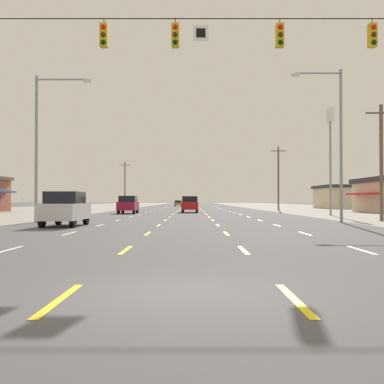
# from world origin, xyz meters

# --- Properties ---
(ground_plane) EXTENTS (572.00, 572.00, 0.00)m
(ground_plane) POSITION_xyz_m (0.00, 66.00, 0.00)
(ground_plane) COLOR #4C4C4F
(lot_apron_left) EXTENTS (28.00, 440.00, 0.01)m
(lot_apron_left) POSITION_xyz_m (-24.75, 66.00, 0.00)
(lot_apron_left) COLOR gray
(lot_apron_left) RESTS_ON ground
(lot_apron_right) EXTENTS (28.00, 440.00, 0.01)m
(lot_apron_right) POSITION_xyz_m (24.75, 66.00, 0.00)
(lot_apron_right) COLOR gray
(lot_apron_right) RESTS_ON ground
(lane_markings) EXTENTS (10.64, 227.60, 0.01)m
(lane_markings) POSITION_xyz_m (0.00, 104.50, 0.01)
(lane_markings) COLOR white
(lane_markings) RESTS_ON ground
(signal_span_wire) EXTENTS (26.36, 0.53, 9.48)m
(signal_span_wire) POSITION_xyz_m (0.43, 11.73, 5.60)
(signal_span_wire) COLOR brown
(signal_span_wire) RESTS_ON ground
(suv_far_left_nearest) EXTENTS (1.98, 4.90, 1.98)m
(suv_far_left_nearest) POSITION_xyz_m (-7.07, 21.03, 1.03)
(suv_far_left_nearest) COLOR silver
(suv_far_left_nearest) RESTS_ON ground
(suv_far_left_near) EXTENTS (1.98, 4.90, 1.98)m
(suv_far_left_near) POSITION_xyz_m (-6.93, 48.69, 1.03)
(suv_far_left_near) COLOR maroon
(suv_far_left_near) RESTS_ON ground
(suv_center_turn_mid) EXTENTS (1.98, 4.90, 1.98)m
(suv_center_turn_mid) POSITION_xyz_m (-0.04, 53.51, 1.03)
(suv_center_turn_mid) COLOR red
(suv_center_turn_mid) RESTS_ON ground
(hatchback_center_turn_midfar) EXTENTS (1.72, 3.90, 1.54)m
(hatchback_center_turn_midfar) POSITION_xyz_m (-0.01, 113.33, 0.78)
(hatchback_center_turn_midfar) COLOR silver
(hatchback_center_turn_midfar) RESTS_ON ground
(sedan_inner_left_far) EXTENTS (1.80, 4.50, 1.46)m
(sedan_inner_left_far) POSITION_xyz_m (-3.28, 118.41, 0.76)
(sedan_inner_left_far) COLOR #B28C33
(sedan_inner_left_far) RESTS_ON ground
(storefront_right_row_2) EXTENTS (14.59, 13.05, 4.27)m
(storefront_right_row_2) POSITION_xyz_m (31.25, 86.34, 2.16)
(storefront_right_row_2) COLOR beige
(storefront_right_row_2) RESTS_ON ground
(pole_sign_right_row_1) EXTENTS (0.24, 2.09, 10.52)m
(pole_sign_right_row_1) POSITION_xyz_m (13.82, 41.59, 7.73)
(pole_sign_right_row_1) COLOR gray
(pole_sign_right_row_1) RESTS_ON ground
(streetlight_left_row_0) EXTENTS (3.78, 0.26, 9.80)m
(streetlight_left_row_0) POSITION_xyz_m (-9.79, 25.57, 5.63)
(streetlight_left_row_0) COLOR gray
(streetlight_left_row_0) RESTS_ON ground
(streetlight_right_row_0) EXTENTS (3.37, 0.26, 10.22)m
(streetlight_right_row_0) POSITION_xyz_m (9.86, 25.57, 5.80)
(streetlight_right_row_0) COLOR gray
(streetlight_right_row_0) RESTS_ON ground
(utility_pole_right_row_0) EXTENTS (2.20, 0.26, 8.35)m
(utility_pole_right_row_0) POSITION_xyz_m (13.78, 28.12, 4.36)
(utility_pole_right_row_0) COLOR brown
(utility_pole_right_row_0) RESTS_ON ground
(utility_pole_right_row_1) EXTENTS (2.20, 0.26, 9.38)m
(utility_pole_right_row_1) POSITION_xyz_m (12.97, 66.55, 4.88)
(utility_pole_right_row_1) COLOR brown
(utility_pole_right_row_1) RESTS_ON ground
(utility_pole_left_row_2) EXTENTS (2.20, 0.26, 9.68)m
(utility_pole_left_row_2) POSITION_xyz_m (-14.22, 100.77, 5.04)
(utility_pole_left_row_2) COLOR brown
(utility_pole_left_row_2) RESTS_ON ground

